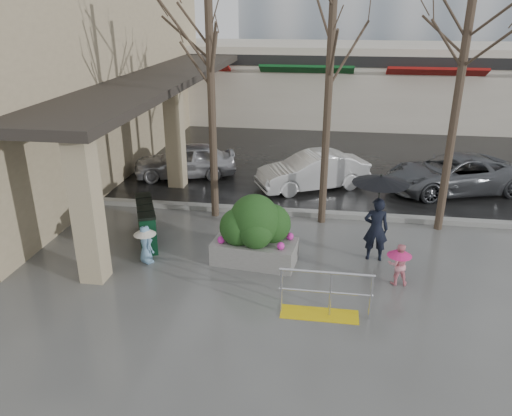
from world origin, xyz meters
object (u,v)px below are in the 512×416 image
(tree_midwest, at_px, (332,34))
(news_boxes, at_px, (146,223))
(handrail, at_px, (323,299))
(tree_mideast, at_px, (465,51))
(planter, at_px, (255,231))
(woman, at_px, (378,207))
(child_blue, at_px, (145,241))
(tree_west, at_px, (210,39))
(car_b, at_px, (313,171))
(car_a, at_px, (185,160))
(car_c, at_px, (454,174))
(child_pink, at_px, (399,261))

(tree_midwest, distance_m, news_boxes, 6.88)
(handrail, xyz_separation_m, tree_mideast, (3.14, 4.80, 4.48))
(tree_midwest, bearing_deg, planter, -119.77)
(woman, xyz_separation_m, news_boxes, (-5.96, 0.15, -0.88))
(handrail, height_order, tree_midwest, tree_midwest)
(tree_mideast, xyz_separation_m, child_blue, (-7.50, -3.17, -4.27))
(tree_west, relative_size, woman, 3.04)
(tree_mideast, height_order, car_b, tree_mideast)
(child_blue, bearing_deg, handrail, -163.07)
(tree_mideast, bearing_deg, handrail, -123.19)
(woman, distance_m, child_blue, 5.70)
(tree_west, xyz_separation_m, car_a, (-1.90, 3.41, -4.45))
(woman, bearing_deg, child_blue, 11.98)
(woman, bearing_deg, tree_mideast, -130.73)
(tree_mideast, relative_size, child_blue, 6.57)
(handrail, height_order, car_a, car_a)
(child_blue, bearing_deg, car_a, -44.78)
(tree_west, height_order, car_c, tree_west)
(child_blue, height_order, car_c, car_c)
(car_b, bearing_deg, child_pink, -7.04)
(tree_west, height_order, news_boxes, tree_west)
(car_b, bearing_deg, tree_midwest, -18.64)
(tree_midwest, xyz_separation_m, news_boxes, (-4.61, -2.00, -4.70))
(child_pink, bearing_deg, woman, -72.99)
(planter, height_order, car_b, planter)
(handrail, relative_size, tree_midwest, 0.27)
(tree_west, distance_m, tree_mideast, 6.50)
(handrail, height_order, car_c, car_c)
(child_pink, relative_size, car_c, 0.22)
(handrail, relative_size, child_blue, 1.92)
(handrail, bearing_deg, tree_mideast, 56.81)
(child_pink, bearing_deg, tree_midwest, -65.81)
(car_c, bearing_deg, child_pink, -38.88)
(tree_west, relative_size, planter, 3.20)
(tree_mideast, bearing_deg, tree_midwest, 180.00)
(woman, relative_size, planter, 1.06)
(tree_midwest, relative_size, planter, 3.30)
(child_blue, height_order, planter, planter)
(handrail, xyz_separation_m, car_b, (-0.57, 7.63, 0.25))
(handrail, distance_m, news_boxes, 5.54)
(news_boxes, bearing_deg, handrail, -54.35)
(tree_midwest, xyz_separation_m, tree_mideast, (3.30, -0.00, -0.37))
(planter, height_order, car_a, planter)
(handrail, bearing_deg, child_pink, 42.74)
(car_c, bearing_deg, handrail, -45.12)
(child_blue, relative_size, car_c, 0.22)
(car_c, bearing_deg, tree_mideast, -35.24)
(planter, distance_m, news_boxes, 3.16)
(tree_midwest, height_order, tree_mideast, tree_midwest)
(car_a, xyz_separation_m, car_b, (4.69, -0.58, 0.00))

